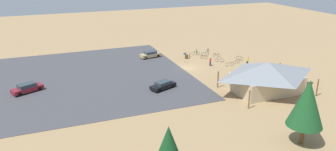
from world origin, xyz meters
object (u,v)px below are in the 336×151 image
object	(u,v)px
bicycle_silver_near_porch	(237,62)
bicycle_white_edge_south	(239,58)
visitor_crossing_yard	(247,60)
bicycle_black_yard_front	(217,55)
car_tan_end_stall	(150,54)
car_black_back_corner	(163,85)
visitor_by_pavilion	(210,61)
lot_sign	(185,56)
pine_center	(169,151)
trash_bin	(187,57)
bicycle_red_lone_east	(204,57)
bicycle_yellow_yard_right	(196,51)
car_maroon_second_row	(27,88)
bicycle_orange_edge_north	(189,56)
bike_pavilion	(267,75)
bicycle_white_yard_center	(230,64)
bicycle_teal_trailside	(205,54)
bicycle_blue_lone_west	(208,50)
pine_mideast	(307,103)
bicycle_purple_back_row	(219,60)
bicycle_green_yard_left	(196,53)

from	to	relation	value
bicycle_silver_near_porch	bicycle_white_edge_south	bearing A→B (deg)	-134.29
visitor_crossing_yard	bicycle_black_yard_front	bearing A→B (deg)	-70.37
car_tan_end_stall	car_black_back_corner	distance (m)	18.16
visitor_by_pavilion	lot_sign	bearing A→B (deg)	-44.18
pine_center	car_black_back_corner	world-z (taller)	pine_center
car_tan_end_stall	visitor_by_pavilion	world-z (taller)	visitor_by_pavilion
trash_bin	bicycle_red_lone_east	size ratio (longest dim) A/B	0.70
bicycle_yellow_yard_right	visitor_crossing_yard	xyz separation A→B (m)	(-5.40, 11.81, 0.52)
bicycle_yellow_yard_right	bicycle_white_edge_south	size ratio (longest dim) A/B	0.97
bicycle_white_edge_south	visitor_crossing_yard	size ratio (longest dim) A/B	0.98
trash_bin	bicycle_yellow_yard_right	xyz separation A→B (m)	(-4.03, -3.49, -0.07)
pine_center	car_tan_end_stall	xyz separation A→B (m)	(-12.54, -42.33, -4.36)
bicycle_silver_near_porch	visitor_crossing_yard	bearing A→B (deg)	136.26
car_tan_end_stall	car_maroon_second_row	world-z (taller)	car_maroon_second_row
bicycle_orange_edge_north	bicycle_black_yard_front	xyz separation A→B (m)	(-5.82, 1.36, -0.01)
car_tan_end_stall	car_black_back_corner	size ratio (longest dim) A/B	0.98
bike_pavilion	bicycle_silver_near_porch	size ratio (longest dim) A/B	7.66
bicycle_black_yard_front	visitor_crossing_yard	world-z (taller)	visitor_crossing_yard
bicycle_white_edge_south	visitor_by_pavilion	distance (m)	7.69
bicycle_red_lone_east	bicycle_yellow_yard_right	distance (m)	4.96
visitor_crossing_yard	bike_pavilion	bearing A→B (deg)	67.16
bicycle_white_yard_center	bicycle_teal_trailside	xyz separation A→B (m)	(0.96, -8.54, 0.02)
bicycle_silver_near_porch	car_maroon_second_row	bearing A→B (deg)	1.44
pine_center	bicycle_orange_edge_north	world-z (taller)	pine_center
bicycle_orange_edge_north	bicycle_red_lone_east	world-z (taller)	bicycle_orange_edge_north
bicycle_blue_lone_west	visitor_crossing_yard	world-z (taller)	visitor_crossing_yard
pine_center	pine_mideast	world-z (taller)	pine_mideast
pine_mideast	bicycle_black_yard_front	size ratio (longest dim) A/B	5.52
car_tan_end_stall	car_maroon_second_row	distance (m)	26.59
bike_pavilion	pine_center	bearing A→B (deg)	37.09
bicycle_orange_edge_north	bicycle_purple_back_row	world-z (taller)	bicycle_purple_back_row
car_maroon_second_row	lot_sign	bearing A→B (deg)	-169.67
car_tan_end_stall	car_black_back_corner	xyz separation A→B (m)	(3.78, 17.76, -0.03)
visitor_crossing_yard	lot_sign	bearing A→B (deg)	-28.02
bike_pavilion	lot_sign	bearing A→B (deg)	-73.44
bicycle_green_yard_left	car_black_back_corner	bearing A→B (deg)	49.76
bicycle_orange_edge_north	visitor_by_pavilion	size ratio (longest dim) A/B	0.96
bicycle_purple_back_row	car_maroon_second_row	distance (m)	36.41
bicycle_orange_edge_north	bike_pavilion	bearing A→B (deg)	98.10
bicycle_white_yard_center	bicycle_purple_back_row	size ratio (longest dim) A/B	1.30
bicycle_silver_near_porch	bicycle_purple_back_row	xyz separation A→B (m)	(2.63, -2.30, 0.05)
bicycle_green_yard_left	bicycle_yellow_yard_right	bearing A→B (deg)	-121.58
bicycle_purple_back_row	bicycle_black_yard_front	bearing A→B (deg)	-111.18
bicycle_black_yard_front	car_tan_end_stall	world-z (taller)	car_tan_end_stall
bike_pavilion	visitor_by_pavilion	world-z (taller)	bike_pavilion
trash_bin	visitor_by_pavilion	bearing A→B (deg)	110.28
car_tan_end_stall	bicycle_red_lone_east	bearing A→B (deg)	154.68
bicycle_orange_edge_north	visitor_crossing_yard	bearing A→B (deg)	133.76
car_tan_end_stall	car_black_back_corner	bearing A→B (deg)	77.99
pine_mideast	visitor_by_pavilion	size ratio (longest dim) A/B	4.38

